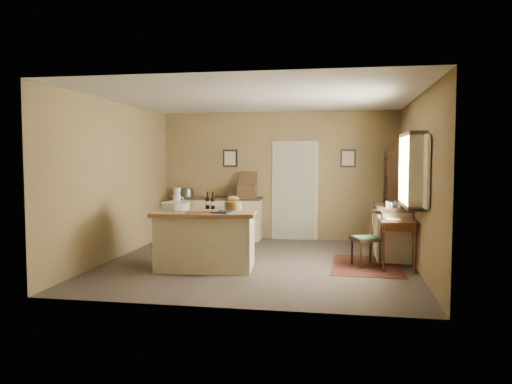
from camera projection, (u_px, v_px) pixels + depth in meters
ground at (259, 263)px, 8.23m from camera, size 5.00×5.00×0.00m
wall_back at (279, 176)px, 10.59m from camera, size 5.00×0.10×2.70m
wall_front at (223, 192)px, 5.68m from camera, size 5.00×0.10×2.70m
wall_left at (116, 180)px, 8.57m from camera, size 0.10×5.00×2.70m
wall_right at (418, 183)px, 7.71m from camera, size 0.10×5.00×2.70m
ceiling at (259, 98)px, 8.04m from camera, size 5.00×5.00×0.00m
door at (295, 190)px, 10.52m from camera, size 0.97×0.06×2.11m
framed_prints at (288, 158)px, 10.51m from camera, size 2.82×0.02×0.38m
window at (415, 170)px, 7.51m from camera, size 0.25×1.99×1.12m
work_island at (205, 238)px, 7.81m from camera, size 1.66×1.17×1.20m
sideboard at (217, 217)px, 10.58m from camera, size 1.91×0.55×1.18m
rug at (367, 266)px, 8.00m from camera, size 1.14×1.63×0.01m
writing_desk at (397, 225)px, 7.87m from camera, size 0.54×0.88×0.82m
desk_chair at (366, 239)px, 7.96m from camera, size 0.54×0.54×0.88m
right_cabinet at (392, 232)px, 8.59m from camera, size 0.58×1.04×0.99m
shelving_unit at (396, 200)px, 9.54m from camera, size 0.32×0.84×1.86m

